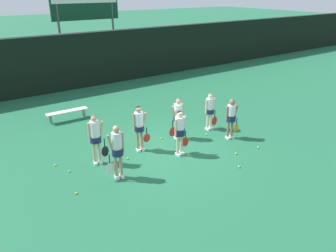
{
  "coord_description": "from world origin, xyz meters",
  "views": [
    {
      "loc": [
        -6.31,
        -9.1,
        5.71
      ],
      "look_at": [
        0.03,
        0.07,
        0.94
      ],
      "focal_mm": 35.0,
      "sensor_mm": 36.0,
      "label": 1
    }
  ],
  "objects_px": {
    "tennis_ball_4": "(239,167)",
    "tennis_ball_6": "(69,171)",
    "player_1": "(180,129)",
    "tennis_ball_0": "(197,138)",
    "tennis_ball_9": "(76,193)",
    "player_2": "(231,115)",
    "tennis_ball_1": "(188,155)",
    "tennis_ball_2": "(161,138)",
    "player_0": "(117,148)",
    "tennis_ball_10": "(258,147)",
    "tennis_ball_7": "(55,165)",
    "tennis_ball_3": "(236,154)",
    "tennis_ball_8": "(127,159)",
    "player_3": "(96,136)",
    "scoreboard": "(86,17)",
    "player_4": "(139,125)",
    "tennis_ball_5": "(206,134)",
    "player_5": "(178,115)",
    "tennis_ball_11": "(178,128)",
    "player_6": "(210,109)"
  },
  "relations": [
    {
      "from": "player_1",
      "to": "tennis_ball_0",
      "type": "bearing_deg",
      "value": 19.42
    },
    {
      "from": "player_3",
      "to": "tennis_ball_9",
      "type": "bearing_deg",
      "value": -122.62
    },
    {
      "from": "scoreboard",
      "to": "tennis_ball_6",
      "type": "bearing_deg",
      "value": -116.22
    },
    {
      "from": "tennis_ball_2",
      "to": "tennis_ball_11",
      "type": "height_order",
      "value": "same"
    },
    {
      "from": "player_0",
      "to": "player_3",
      "type": "distance_m",
      "value": 1.27
    },
    {
      "from": "player_1",
      "to": "tennis_ball_4",
      "type": "xyz_separation_m",
      "value": [
        1.1,
        -1.94,
        -0.99
      ]
    },
    {
      "from": "scoreboard",
      "to": "tennis_ball_6",
      "type": "distance_m",
      "value": 12.45
    },
    {
      "from": "player_0",
      "to": "tennis_ball_2",
      "type": "bearing_deg",
      "value": 39.96
    },
    {
      "from": "tennis_ball_1",
      "to": "tennis_ball_8",
      "type": "xyz_separation_m",
      "value": [
        -1.93,
        1.06,
        -0.0
      ]
    },
    {
      "from": "player_3",
      "to": "tennis_ball_11",
      "type": "xyz_separation_m",
      "value": [
        4.08,
        0.86,
        -1.04
      ]
    },
    {
      "from": "tennis_ball_3",
      "to": "tennis_ball_4",
      "type": "height_order",
      "value": "tennis_ball_4"
    },
    {
      "from": "tennis_ball_1",
      "to": "tennis_ball_6",
      "type": "xyz_separation_m",
      "value": [
        -3.94,
        1.38,
        -0.0
      ]
    },
    {
      "from": "player_2",
      "to": "tennis_ball_8",
      "type": "height_order",
      "value": "player_2"
    },
    {
      "from": "tennis_ball_1",
      "to": "tennis_ball_2",
      "type": "xyz_separation_m",
      "value": [
        0.0,
        1.77,
        -0.0
      ]
    },
    {
      "from": "tennis_ball_10",
      "to": "player_6",
      "type": "bearing_deg",
      "value": 98.02
    },
    {
      "from": "player_4",
      "to": "tennis_ball_8",
      "type": "xyz_separation_m",
      "value": [
        -0.74,
        -0.36,
        -1.02
      ]
    },
    {
      "from": "tennis_ball_2",
      "to": "tennis_ball_10",
      "type": "height_order",
      "value": "tennis_ball_10"
    },
    {
      "from": "scoreboard",
      "to": "player_3",
      "type": "distance_m",
      "value": 11.74
    },
    {
      "from": "tennis_ball_4",
      "to": "player_1",
      "type": "bearing_deg",
      "value": 119.57
    },
    {
      "from": "player_1",
      "to": "tennis_ball_6",
      "type": "relative_size",
      "value": 26.09
    },
    {
      "from": "player_4",
      "to": "tennis_ball_6",
      "type": "height_order",
      "value": "player_4"
    },
    {
      "from": "player_5",
      "to": "scoreboard",
      "type": "bearing_deg",
      "value": 84.57
    },
    {
      "from": "player_0",
      "to": "player_3",
      "type": "bearing_deg",
      "value": 107.2
    },
    {
      "from": "tennis_ball_3",
      "to": "tennis_ball_8",
      "type": "bearing_deg",
      "value": 150.79
    },
    {
      "from": "scoreboard",
      "to": "tennis_ball_5",
      "type": "distance_m",
      "value": 11.64
    },
    {
      "from": "player_0",
      "to": "player_1",
      "type": "bearing_deg",
      "value": 12.94
    },
    {
      "from": "tennis_ball_4",
      "to": "tennis_ball_6",
      "type": "relative_size",
      "value": 1.08
    },
    {
      "from": "tennis_ball_0",
      "to": "player_6",
      "type": "bearing_deg",
      "value": 23.04
    },
    {
      "from": "tennis_ball_6",
      "to": "tennis_ball_7",
      "type": "bearing_deg",
      "value": 111.69
    },
    {
      "from": "player_0",
      "to": "tennis_ball_8",
      "type": "xyz_separation_m",
      "value": [
        0.8,
        0.92,
        -1.03
      ]
    },
    {
      "from": "tennis_ball_6",
      "to": "tennis_ball_9",
      "type": "bearing_deg",
      "value": -100.76
    },
    {
      "from": "tennis_ball_0",
      "to": "tennis_ball_4",
      "type": "bearing_deg",
      "value": -96.7
    },
    {
      "from": "tennis_ball_5",
      "to": "player_2",
      "type": "bearing_deg",
      "value": -51.49
    },
    {
      "from": "tennis_ball_9",
      "to": "tennis_ball_11",
      "type": "height_order",
      "value": "same"
    },
    {
      "from": "tennis_ball_4",
      "to": "tennis_ball_8",
      "type": "distance_m",
      "value": 3.93
    },
    {
      "from": "tennis_ball_0",
      "to": "tennis_ball_8",
      "type": "xyz_separation_m",
      "value": [
        -3.18,
        0.05,
        -0.0
      ]
    },
    {
      "from": "player_1",
      "to": "tennis_ball_2",
      "type": "height_order",
      "value": "player_1"
    },
    {
      "from": "tennis_ball_0",
      "to": "tennis_ball_10",
      "type": "relative_size",
      "value": 0.97
    },
    {
      "from": "player_3",
      "to": "tennis_ball_0",
      "type": "bearing_deg",
      "value": 5.5
    },
    {
      "from": "tennis_ball_3",
      "to": "tennis_ball_1",
      "type": "bearing_deg",
      "value": 150.09
    },
    {
      "from": "tennis_ball_1",
      "to": "tennis_ball_4",
      "type": "bearing_deg",
      "value": -60.33
    },
    {
      "from": "player_1",
      "to": "player_6",
      "type": "bearing_deg",
      "value": 17.95
    },
    {
      "from": "tennis_ball_0",
      "to": "tennis_ball_4",
      "type": "xyz_separation_m",
      "value": [
        -0.31,
        -2.64,
        0.0
      ]
    },
    {
      "from": "tennis_ball_4",
      "to": "tennis_ball_8",
      "type": "height_order",
      "value": "tennis_ball_4"
    },
    {
      "from": "scoreboard",
      "to": "player_4",
      "type": "xyz_separation_m",
      "value": [
        -2.46,
        -10.55,
        -2.93
      ]
    },
    {
      "from": "tennis_ball_9",
      "to": "player_2",
      "type": "bearing_deg",
      "value": 2.18
    },
    {
      "from": "tennis_ball_6",
      "to": "tennis_ball_10",
      "type": "distance_m",
      "value": 6.98
    },
    {
      "from": "tennis_ball_4",
      "to": "tennis_ball_11",
      "type": "height_order",
      "value": "tennis_ball_4"
    },
    {
      "from": "tennis_ball_6",
      "to": "tennis_ball_5",
      "type": "bearing_deg",
      "value": -3.53
    },
    {
      "from": "tennis_ball_0",
      "to": "tennis_ball_6",
      "type": "distance_m",
      "value": 5.2
    }
  ]
}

